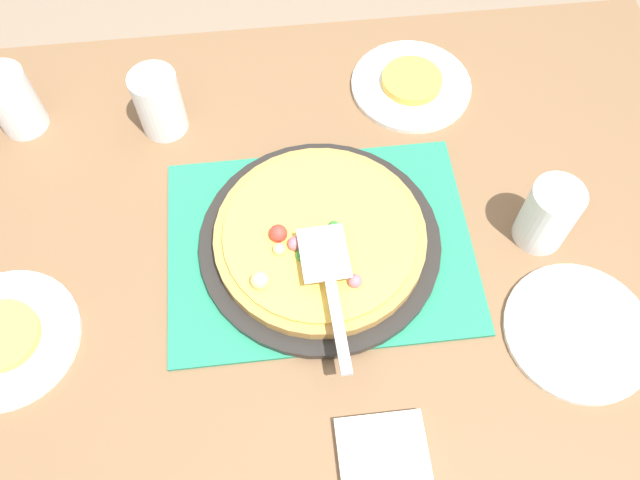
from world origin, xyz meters
TOP-DOWN VIEW (x-y plane):
  - ground_plane at (0.00, 0.00)m, footprint 8.00×8.00m
  - dining_table at (0.00, 0.00)m, footprint 1.40×1.00m
  - placemat at (0.00, 0.00)m, footprint 0.48×0.36m
  - pizza_pan at (0.00, 0.00)m, footprint 0.38×0.38m
  - pizza at (-0.00, -0.00)m, footprint 0.33×0.33m
  - plate_near_left at (0.20, 0.31)m, footprint 0.22×0.22m
  - plate_far_right at (-0.48, -0.11)m, footprint 0.22×0.22m
  - plate_side at (0.36, -0.19)m, footprint 0.22×0.22m
  - served_slice_left at (0.20, 0.31)m, footprint 0.11×0.11m
  - served_slice_right at (-0.48, -0.11)m, footprint 0.11×0.11m
  - cup_near at (-0.25, 0.27)m, footprint 0.08×0.08m
  - cup_far at (0.35, -0.02)m, footprint 0.08×0.08m
  - cup_corner at (-0.49, 0.31)m, footprint 0.08×0.08m
  - pizza_server at (0.00, -0.10)m, footprint 0.07×0.23m
  - napkin_stack at (0.05, -0.34)m, footprint 0.12×0.12m

SIDE VIEW (x-z plane):
  - ground_plane at x=0.00m, z-range 0.00..0.00m
  - dining_table at x=0.00m, z-range 0.27..1.02m
  - placemat at x=0.00m, z-range 0.75..0.76m
  - plate_near_left at x=0.20m, z-range 0.75..0.76m
  - plate_far_right at x=-0.48m, z-range 0.75..0.76m
  - plate_side at x=0.36m, z-range 0.75..0.76m
  - napkin_stack at x=0.05m, z-range 0.75..0.77m
  - pizza_pan at x=0.00m, z-range 0.76..0.77m
  - served_slice_left at x=0.20m, z-range 0.76..0.78m
  - served_slice_right at x=-0.48m, z-range 0.76..0.78m
  - pizza at x=0.00m, z-range 0.76..0.81m
  - cup_near at x=-0.25m, z-range 0.75..0.87m
  - cup_far at x=0.35m, z-range 0.75..0.87m
  - cup_corner at x=-0.49m, z-range 0.75..0.87m
  - pizza_server at x=0.00m, z-range 0.82..0.82m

